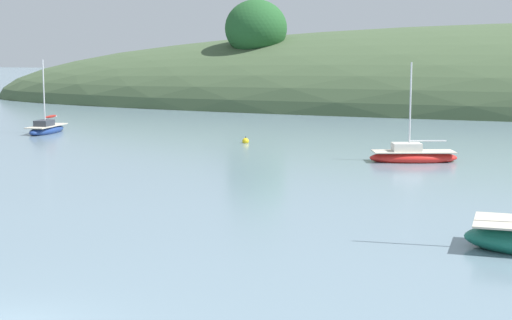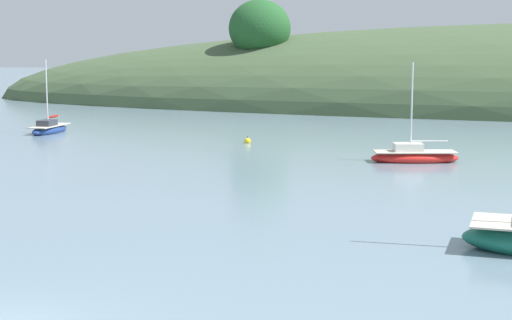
% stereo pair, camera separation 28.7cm
% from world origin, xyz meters
% --- Properties ---
extents(sailboat_white_near, '(5.14, 3.06, 5.64)m').
position_xyz_m(sailboat_white_near, '(6.01, 30.01, 0.31)').
color(sailboat_white_near, red).
rests_on(sailboat_white_near, ground).
extents(sailboat_orange_cutter, '(1.93, 4.67, 5.54)m').
position_xyz_m(sailboat_orange_cutter, '(-21.31, 37.16, 0.31)').
color(sailboat_orange_cutter, navy).
rests_on(sailboat_orange_cutter, ground).
extents(mooring_buoy_inner, '(0.44, 0.44, 0.54)m').
position_xyz_m(mooring_buoy_inner, '(-5.44, 35.56, 0.12)').
color(mooring_buoy_inner, yellow).
rests_on(mooring_buoy_inner, ground).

